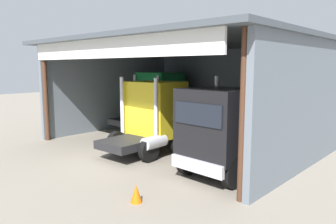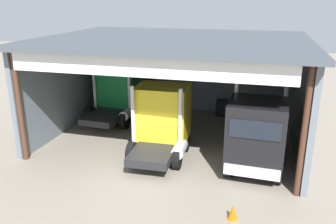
% 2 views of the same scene
% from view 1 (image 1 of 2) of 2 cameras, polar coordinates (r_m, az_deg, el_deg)
% --- Properties ---
extents(ground_plane, '(80.00, 80.00, 0.00)m').
position_cam_1_polar(ground_plane, '(14.27, -9.68, -8.76)').
color(ground_plane, gray).
rests_on(ground_plane, ground).
extents(workshop_shed, '(13.35, 10.85, 5.44)m').
position_cam_1_polar(workshop_shed, '(17.83, 5.14, 6.87)').
color(workshop_shed, slate).
rests_on(workshop_shed, ground).
extents(truck_green_center_left_bay, '(2.79, 4.88, 3.72)m').
position_cam_1_polar(truck_green_center_left_bay, '(21.39, -1.98, 2.21)').
color(truck_green_center_left_bay, '#197F3D').
rests_on(truck_green_center_left_bay, ground).
extents(truck_yellow_center_right_bay, '(2.72, 4.22, 3.62)m').
position_cam_1_polar(truck_yellow_center_right_bay, '(15.43, -2.79, -0.65)').
color(truck_yellow_center_right_bay, yellow).
rests_on(truck_yellow_center_right_bay, ground).
extents(truck_black_center_bay, '(2.56, 4.71, 3.71)m').
position_cam_1_polar(truck_black_center_bay, '(12.13, 9.57, -3.19)').
color(truck_black_center_bay, black).
rests_on(truck_black_center_bay, ground).
extents(oil_drum, '(0.58, 0.58, 0.92)m').
position_cam_1_polar(oil_drum, '(19.86, 17.09, -2.88)').
color(oil_drum, gold).
rests_on(oil_drum, ground).
extents(tool_cart, '(0.90, 0.60, 1.00)m').
position_cam_1_polar(tool_cart, '(19.77, 15.93, -2.76)').
color(tool_cart, black).
rests_on(tool_cart, ground).
extents(traffic_cone, '(0.36, 0.36, 0.56)m').
position_cam_1_polar(traffic_cone, '(10.10, -5.66, -14.21)').
color(traffic_cone, orange).
rests_on(traffic_cone, ground).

